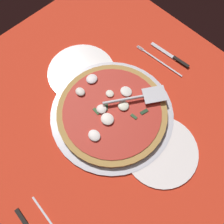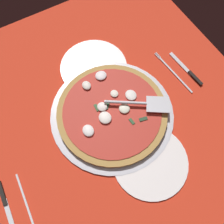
% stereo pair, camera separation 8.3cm
% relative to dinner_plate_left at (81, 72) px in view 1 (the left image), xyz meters
% --- Properties ---
extents(ground_plane, '(1.10, 1.10, 0.01)m').
position_rel_dinner_plate_left_xyz_m(ground_plane, '(0.18, -0.08, -0.01)').
color(ground_plane, red).
extents(pizza_pan, '(0.44, 0.44, 0.01)m').
position_rel_dinner_plate_left_xyz_m(pizza_pan, '(0.21, -0.04, 0.00)').
color(pizza_pan, silver).
rests_on(pizza_pan, ground_plane).
extents(dinner_plate_left, '(0.26, 0.26, 0.01)m').
position_rel_dinner_plate_left_xyz_m(dinner_plate_left, '(0.00, 0.00, 0.00)').
color(dinner_plate_left, white).
rests_on(dinner_plate_left, ground_plane).
extents(dinner_plate_right, '(0.25, 0.25, 0.01)m').
position_rel_dinner_plate_left_xyz_m(dinner_plate_right, '(0.42, -0.02, 0.00)').
color(dinner_plate_right, white).
rests_on(dinner_plate_right, ground_plane).
extents(pizza, '(0.39, 0.39, 0.03)m').
position_rel_dinner_plate_left_xyz_m(pizza, '(0.21, -0.04, 0.02)').
color(pizza, '#B38744').
rests_on(pizza, pizza_pan).
extents(pizza_server, '(0.15, 0.21, 0.01)m').
position_rel_dinner_plate_left_xyz_m(pizza_server, '(0.24, 0.06, 0.04)').
color(pizza_server, silver).
rests_on(pizza_server, pizza).
extents(place_setting_far, '(0.22, 0.13, 0.01)m').
position_rel_dinner_plate_left_xyz_m(place_setting_far, '(0.19, 0.28, -0.00)').
color(place_setting_far, white).
rests_on(place_setting_far, ground_plane).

